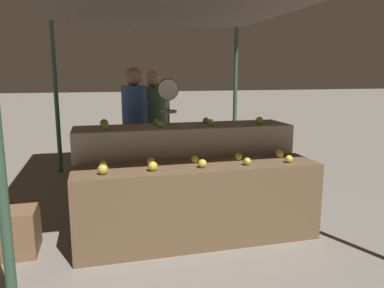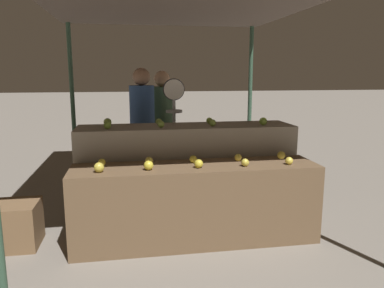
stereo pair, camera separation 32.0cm
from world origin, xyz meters
TOP-DOWN VIEW (x-y plane):
  - ground_plane at (0.00, 0.00)m, footprint 60.00×60.00m
  - market_canopy at (-0.00, 1.05)m, footprint 3.24×4.05m
  - display_counter_front at (0.00, 0.00)m, footprint 2.34×0.55m
  - display_counter_back at (0.00, 0.60)m, footprint 2.34×0.55m
  - apple_front_0 at (-0.89, -0.11)m, footprint 0.09×0.09m
  - apple_front_1 at (-0.45, -0.10)m, footprint 0.09×0.09m
  - apple_front_2 at (0.01, -0.10)m, footprint 0.08×0.08m
  - apple_front_3 at (0.45, -0.11)m, footprint 0.07×0.07m
  - apple_front_4 at (0.88, -0.12)m, footprint 0.07×0.07m
  - apple_front_5 at (-0.88, 0.12)m, footprint 0.07×0.07m
  - apple_front_6 at (-0.44, 0.11)m, footprint 0.08×0.08m
  - apple_front_7 at (-0.01, 0.11)m, footprint 0.07×0.07m
  - apple_front_8 at (0.44, 0.11)m, footprint 0.07×0.07m
  - apple_front_9 at (0.90, 0.11)m, footprint 0.08×0.08m
  - apple_back_0 at (-0.83, 0.48)m, footprint 0.08×0.08m
  - apple_back_1 at (-0.28, 0.49)m, footprint 0.07×0.07m
  - apple_back_2 at (0.27, 0.50)m, footprint 0.08×0.08m
  - apple_back_3 at (0.83, 0.48)m, footprint 0.09×0.09m
  - apple_back_4 at (-0.84, 0.71)m, footprint 0.09×0.09m
  - apple_back_5 at (-0.29, 0.70)m, footprint 0.07×0.07m
  - apple_back_6 at (0.28, 0.70)m, footprint 0.07×0.07m
  - produce_scale at (-0.07, 1.12)m, footprint 0.26×0.20m
  - person_vendor_at_scale at (-0.44, 1.47)m, footprint 0.42×0.42m
  - person_customer_left at (-0.15, 1.83)m, footprint 0.37×0.37m
  - wooden_crate_side at (-1.70, 0.17)m, footprint 0.42×0.42m

SIDE VIEW (x-z plane):
  - ground_plane at x=0.00m, z-range 0.00..0.00m
  - wooden_crate_side at x=-1.70m, z-range 0.00..0.42m
  - display_counter_front at x=0.00m, z-range 0.00..0.76m
  - display_counter_back at x=0.00m, z-range 0.00..1.06m
  - apple_front_5 at x=-0.88m, z-range 0.76..0.83m
  - apple_front_8 at x=0.44m, z-range 0.76..0.83m
  - apple_front_7 at x=-0.01m, z-range 0.76..0.83m
  - apple_front_3 at x=0.45m, z-range 0.76..0.83m
  - apple_front_4 at x=0.88m, z-range 0.76..0.83m
  - apple_front_6 at x=-0.44m, z-range 0.76..0.83m
  - apple_front_2 at x=0.01m, z-range 0.76..0.84m
  - apple_front_9 at x=0.90m, z-range 0.76..0.84m
  - apple_front_1 at x=-0.45m, z-range 0.76..0.84m
  - apple_front_0 at x=-0.89m, z-range 0.76..0.85m
  - person_customer_left at x=-0.15m, z-range 0.12..1.77m
  - person_vendor_at_scale at x=-0.44m, z-range 0.14..1.82m
  - apple_back_6 at x=0.28m, z-range 1.06..1.13m
  - apple_back_5 at x=-0.29m, z-range 1.06..1.13m
  - apple_back_1 at x=-0.28m, z-range 1.06..1.13m
  - apple_back_0 at x=-0.83m, z-range 1.06..1.13m
  - apple_back_2 at x=0.27m, z-range 1.06..1.13m
  - apple_back_4 at x=-0.84m, z-range 1.06..1.14m
  - apple_back_3 at x=0.83m, z-range 1.06..1.14m
  - produce_scale at x=-0.07m, z-range 0.34..1.90m
  - market_canopy at x=0.00m, z-range 1.10..3.54m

